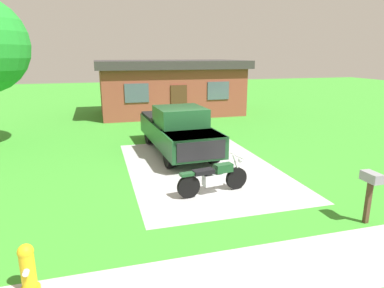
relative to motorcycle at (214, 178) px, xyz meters
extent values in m
plane|color=green|center=(0.33, 2.22, -0.47)|extent=(80.00, 80.00, 0.00)
cube|color=#ACACAC|center=(0.33, 2.22, -0.47)|extent=(5.05, 7.68, 0.01)
cube|color=#B5B5B0|center=(0.33, -3.78, -0.47)|extent=(36.00, 1.80, 0.01)
cylinder|color=black|center=(0.75, 0.12, -0.14)|extent=(0.67, 0.22, 0.66)
cylinder|color=black|center=(-0.78, -0.13, -0.14)|extent=(0.67, 0.22, 0.66)
cube|color=silver|center=(-0.04, -0.01, -0.05)|extent=(0.59, 0.35, 0.32)
cube|color=#194723|center=(0.30, 0.05, 0.25)|extent=(0.55, 0.34, 0.24)
cube|color=black|center=(-0.34, -0.05, 0.23)|extent=(0.64, 0.37, 0.12)
cube|color=#194723|center=(-0.78, -0.13, 0.23)|extent=(0.51, 0.27, 0.08)
cylinder|color=silver|center=(0.75, 0.12, 0.23)|extent=(0.34, 0.11, 0.77)
cylinder|color=silver|center=(0.75, 0.12, 0.55)|extent=(0.15, 0.70, 0.04)
sphere|color=silver|center=(0.87, 0.14, 0.41)|extent=(0.16, 0.16, 0.16)
cylinder|color=black|center=(0.91, 2.69, -0.05)|extent=(0.34, 0.85, 0.84)
cylinder|color=black|center=(-0.73, 2.61, -0.05)|extent=(0.34, 0.85, 0.84)
cylinder|color=black|center=(0.74, 6.19, -0.05)|extent=(0.34, 0.85, 0.84)
cylinder|color=black|center=(-0.90, 6.11, -0.05)|extent=(0.34, 0.85, 0.84)
cube|color=#194723|center=(0.00, 4.45, 0.33)|extent=(2.28, 5.69, 0.80)
cube|color=#194723|center=(0.09, 2.60, 0.63)|extent=(1.99, 1.99, 0.20)
cube|color=#194723|center=(0.02, 4.05, 1.08)|extent=(1.89, 1.99, 0.70)
cube|color=#3F4C56|center=(0.06, 3.25, 0.98)|extent=(1.71, 0.24, 0.60)
cube|color=black|center=(-0.08, 6.00, 0.58)|extent=(2.02, 2.49, 0.50)
cube|color=black|center=(0.14, 1.67, 0.33)|extent=(1.70, 0.18, 0.64)
cylinder|color=yellow|center=(-4.37, -3.11, -0.12)|extent=(0.24, 0.24, 0.70)
sphere|color=yellow|center=(-4.37, -3.11, 0.27)|extent=(0.26, 0.26, 0.26)
cylinder|color=silver|center=(-4.37, -2.97, -0.02)|extent=(0.10, 0.12, 0.10)
cylinder|color=silver|center=(-4.37, -3.25, -0.02)|extent=(0.10, 0.12, 0.10)
cube|color=#4C3823|center=(2.88, -2.67, 0.08)|extent=(0.10, 0.10, 1.10)
cube|color=gray|center=(2.88, -2.67, 0.68)|extent=(0.26, 0.48, 0.22)
cube|color=brown|center=(1.74, 13.89, 1.03)|extent=(9.00, 5.00, 3.00)
cube|color=#383333|center=(1.74, 13.89, 2.78)|extent=(9.60, 5.60, 0.50)
cube|color=#4C2D19|center=(1.74, 11.36, 0.58)|extent=(1.00, 0.08, 2.10)
cube|color=#4C5966|center=(-0.78, 11.36, 1.23)|extent=(1.40, 0.06, 1.10)
cube|color=#4C5966|center=(4.26, 11.36, 1.23)|extent=(1.40, 0.06, 1.10)
camera|label=1|loc=(-3.08, -8.59, 3.40)|focal=31.74mm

